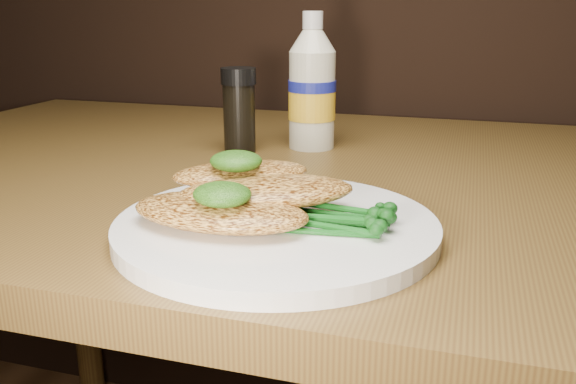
% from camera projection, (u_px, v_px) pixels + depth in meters
% --- Properties ---
extents(plate, '(0.29, 0.29, 0.02)m').
position_uv_depth(plate, '(276.00, 227.00, 0.55)').
color(plate, white).
rests_on(plate, dining_table).
extents(chicken_front, '(0.16, 0.09, 0.03)m').
position_uv_depth(chicken_front, '(220.00, 212.00, 0.53)').
color(chicken_front, gold).
rests_on(chicken_front, plate).
extents(chicken_mid, '(0.18, 0.15, 0.02)m').
position_uv_depth(chicken_mid, '(267.00, 192.00, 0.56)').
color(chicken_mid, gold).
rests_on(chicken_mid, plate).
extents(chicken_back, '(0.15, 0.13, 0.02)m').
position_uv_depth(chicken_back, '(241.00, 173.00, 0.59)').
color(chicken_back, gold).
rests_on(chicken_back, plate).
extents(pesto_front, '(0.06, 0.06, 0.02)m').
position_uv_depth(pesto_front, '(222.00, 194.00, 0.51)').
color(pesto_front, black).
rests_on(pesto_front, chicken_front).
extents(pesto_back, '(0.05, 0.05, 0.02)m').
position_uv_depth(pesto_back, '(236.00, 161.00, 0.57)').
color(pesto_back, black).
rests_on(pesto_back, chicken_back).
extents(broccolini_bundle, '(0.17, 0.15, 0.02)m').
position_uv_depth(broccolini_bundle, '(328.00, 214.00, 0.53)').
color(broccolini_bundle, '#135817').
rests_on(broccolini_bundle, plate).
extents(mayo_bottle, '(0.08, 0.08, 0.19)m').
position_uv_depth(mayo_bottle, '(312.00, 81.00, 0.86)').
color(mayo_bottle, beige).
rests_on(mayo_bottle, dining_table).
extents(pepper_grinder, '(0.05, 0.05, 0.12)m').
position_uv_depth(pepper_grinder, '(239.00, 111.00, 0.85)').
color(pepper_grinder, black).
rests_on(pepper_grinder, dining_table).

